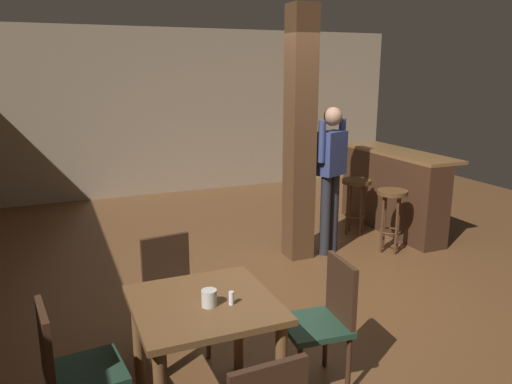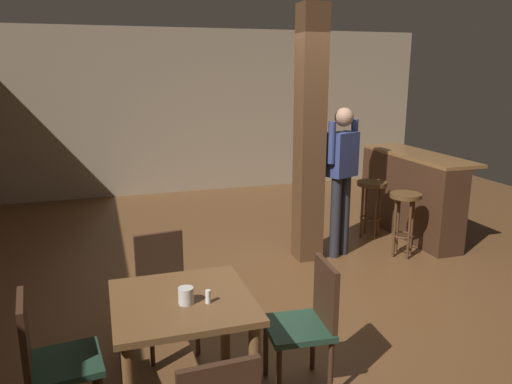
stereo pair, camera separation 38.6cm
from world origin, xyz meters
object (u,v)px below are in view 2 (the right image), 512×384
object	(u,v)px
standing_person	(342,172)
bar_stool_mid	(371,195)
bar_stool_near	(405,209)
chair_north	(164,286)
salt_shaker	(208,297)
napkin_cup	(186,296)
bar_counter	(409,194)
chair_east	(309,319)
chair_west	(49,358)
dining_table	(183,320)

from	to	relation	value
standing_person	bar_stool_mid	world-z (taller)	standing_person
bar_stool_near	bar_stool_mid	distance (m)	0.72
chair_north	standing_person	distance (m)	2.64
salt_shaker	standing_person	bearing A→B (deg)	47.96
napkin_cup	bar_counter	size ratio (longest dim) A/B	0.06
standing_person	bar_stool_near	world-z (taller)	standing_person
chair_east	chair_west	distance (m)	1.62
chair_east	bar_counter	world-z (taller)	bar_counter
napkin_cup	salt_shaker	distance (m)	0.13
bar_counter	chair_north	bearing A→B (deg)	-152.26
chair_east	napkin_cup	xyz separation A→B (m)	(-0.82, -0.04, 0.31)
chair_north	salt_shaker	distance (m)	0.96
chair_west	salt_shaker	world-z (taller)	chair_west
napkin_cup	bar_stool_near	world-z (taller)	napkin_cup
bar_counter	bar_stool_mid	bearing A→B (deg)	175.73
chair_east	bar_stool_near	xyz separation A→B (m)	(2.04, 1.94, 0.06)
standing_person	napkin_cup	bearing A→B (deg)	-134.21
chair_north	standing_person	world-z (taller)	standing_person
salt_shaker	bar_counter	world-z (taller)	bar_counter
chair_east	napkin_cup	world-z (taller)	chair_east
chair_north	bar_counter	size ratio (longest dim) A/B	0.49
napkin_cup	bar_stool_mid	size ratio (longest dim) A/B	0.14
chair_west	dining_table	bearing A→B (deg)	-0.01
dining_table	chair_west	distance (m)	0.79
chair_east	salt_shaker	world-z (taller)	chair_east
salt_shaker	chair_west	bearing A→B (deg)	173.41
dining_table	salt_shaker	distance (m)	0.26
chair_east	bar_stool_mid	size ratio (longest dim) A/B	1.21
napkin_cup	bar_stool_mid	xyz separation A→B (m)	(2.85, 2.70, -0.25)
dining_table	chair_west	world-z (taller)	chair_west
chair_north	napkin_cup	size ratio (longest dim) A/B	8.79
dining_table	chair_north	world-z (taller)	chair_north
chair_north	bar_counter	bearing A→B (deg)	27.74
standing_person	bar_counter	bearing A→B (deg)	19.51
chair_east	salt_shaker	distance (m)	0.76
salt_shaker	dining_table	bearing A→B (deg)	142.77
napkin_cup	salt_shaker	size ratio (longest dim) A/B	1.21
chair_east	chair_north	xyz separation A→B (m)	(-0.85, 0.82, 0.00)
chair_north	bar_stool_near	distance (m)	3.10
chair_north	standing_person	bearing A→B (deg)	31.85
chair_east	bar_counter	xyz separation A→B (m)	(2.57, 2.62, 0.04)
salt_shaker	standing_person	distance (m)	3.06
napkin_cup	bar_counter	distance (m)	4.32
standing_person	bar_stool_near	bearing A→B (deg)	-20.02
bar_counter	bar_stool_near	bearing A→B (deg)	-127.74
napkin_cup	bar_counter	bearing A→B (deg)	38.15
dining_table	standing_person	world-z (taller)	standing_person
chair_north	chair_west	bearing A→B (deg)	-134.02
chair_east	bar_counter	bearing A→B (deg)	45.61
dining_table	chair_west	xyz separation A→B (m)	(-0.78, 0.00, -0.11)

